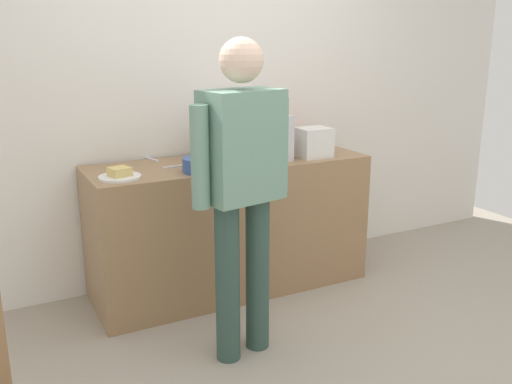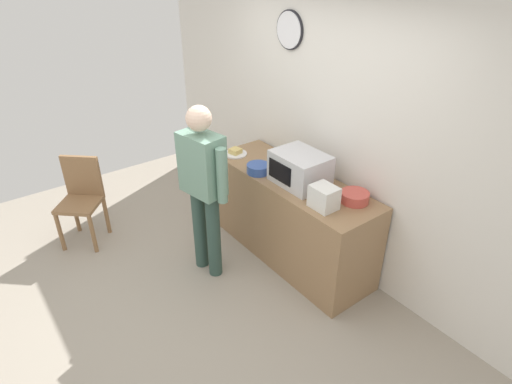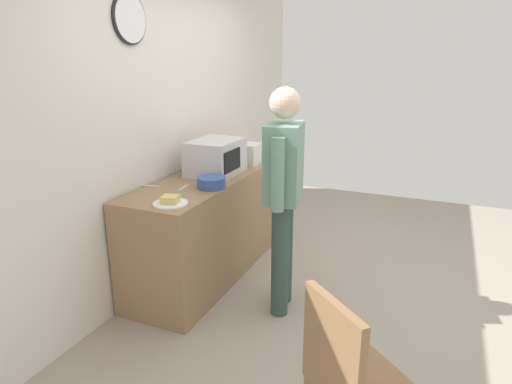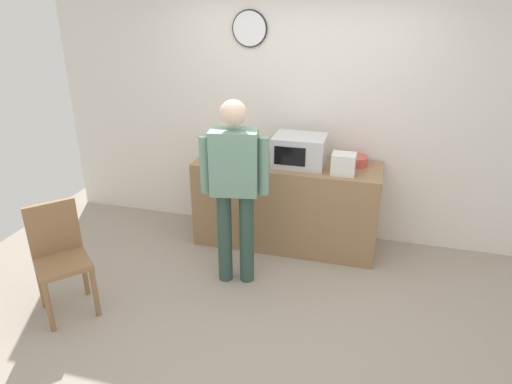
# 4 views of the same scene
# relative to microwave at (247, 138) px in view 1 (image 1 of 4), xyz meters

# --- Properties ---
(ground_plane) EXTENTS (6.00, 6.00, 0.00)m
(ground_plane) POSITION_rel_microwave_xyz_m (-0.08, -1.20, -1.05)
(ground_plane) COLOR #9E9384
(back_wall) EXTENTS (5.40, 0.13, 2.60)m
(back_wall) POSITION_rel_microwave_xyz_m (-0.08, 0.40, 0.25)
(back_wall) COLOR silver
(back_wall) RESTS_ON ground_plane
(kitchen_counter) EXTENTS (1.86, 0.62, 0.90)m
(kitchen_counter) POSITION_rel_microwave_xyz_m (-0.12, 0.02, -0.60)
(kitchen_counter) COLOR #93704C
(kitchen_counter) RESTS_ON ground_plane
(microwave) EXTENTS (0.50, 0.39, 0.30)m
(microwave) POSITION_rel_microwave_xyz_m (0.00, 0.00, 0.00)
(microwave) COLOR silver
(microwave) RESTS_ON kitchen_counter
(sandwich_plate) EXTENTS (0.25, 0.25, 0.07)m
(sandwich_plate) POSITION_rel_microwave_xyz_m (-0.88, -0.11, -0.13)
(sandwich_plate) COLOR white
(sandwich_plate) RESTS_ON kitchen_counter
(salad_bowl) EXTENTS (0.22, 0.22, 0.09)m
(salad_bowl) POSITION_rel_microwave_xyz_m (-0.40, -0.17, -0.11)
(salad_bowl) COLOR #33519E
(salad_bowl) RESTS_ON kitchen_counter
(cereal_bowl) EXTENTS (0.25, 0.25, 0.09)m
(cereal_bowl) POSITION_rel_microwave_xyz_m (0.53, 0.16, -0.11)
(cereal_bowl) COLOR #C64C42
(cereal_bowl) RESTS_ON kitchen_counter
(toaster) EXTENTS (0.22, 0.18, 0.20)m
(toaster) POSITION_rel_microwave_xyz_m (0.44, -0.13, -0.05)
(toaster) COLOR silver
(toaster) RESTS_ON kitchen_counter
(fork_utensil) EXTENTS (0.06, 0.17, 0.01)m
(fork_utensil) POSITION_rel_microwave_xyz_m (-0.57, 0.30, -0.15)
(fork_utensil) COLOR silver
(fork_utensil) RESTS_ON kitchen_counter
(spoon_utensil) EXTENTS (0.17, 0.04, 0.01)m
(spoon_utensil) POSITION_rel_microwave_xyz_m (-0.50, 0.02, -0.15)
(spoon_utensil) COLOR silver
(spoon_utensil) RESTS_ON kitchen_counter
(person_standing) EXTENTS (0.58, 0.31, 1.69)m
(person_standing) POSITION_rel_microwave_xyz_m (-0.42, -0.78, -0.06)
(person_standing) COLOR #2F4A41
(person_standing) RESTS_ON ground_plane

